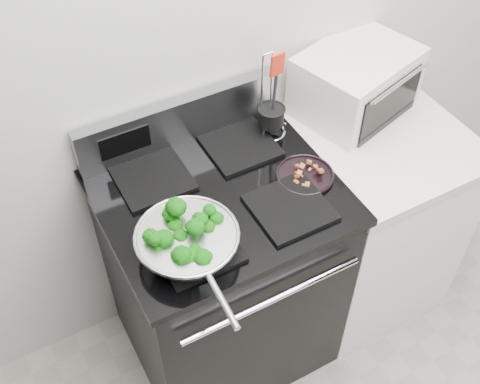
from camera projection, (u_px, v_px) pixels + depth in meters
back_wall at (250, 16)px, 2.01m from camera, size 4.00×0.02×2.70m
gas_range at (222, 273)px, 2.35m from camera, size 0.79×0.69×1.13m
counter at (364, 215)px, 2.59m from camera, size 0.62×0.68×0.92m
skillet at (188, 241)px, 1.80m from camera, size 0.32×0.51×0.07m
broccoli_pile at (187, 237)px, 1.79m from camera, size 0.25×0.25×0.09m
bacon_plate at (305, 173)px, 2.05m from camera, size 0.20×0.20×0.04m
utensil_holder at (271, 120)px, 2.17m from camera, size 0.11×0.11×0.35m
toaster_oven at (356, 82)px, 2.27m from camera, size 0.50×0.43×0.25m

